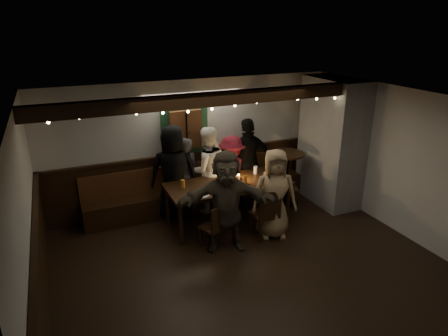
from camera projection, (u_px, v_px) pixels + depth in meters
name	position (u px, v px, depth m)	size (l,w,h in m)	color
room	(266.00, 164.00, 7.62)	(6.02, 5.01, 2.62)	black
dining_table	(228.00, 186.00, 7.42)	(2.31, 0.99, 1.00)	black
chair_near_left	(216.00, 225.00, 6.65)	(0.49, 0.49, 0.82)	black
chair_near_right	(267.00, 212.00, 6.94)	(0.44, 0.44, 0.95)	black
chair_end	(282.00, 183.00, 8.09)	(0.56, 0.56, 0.97)	black
high_top	(287.00, 171.00, 8.32)	(0.69, 0.69, 1.10)	black
person_a	(174.00, 173.00, 7.61)	(0.90, 0.59, 1.85)	black
person_b	(185.00, 177.00, 7.79)	(0.57, 0.38, 1.58)	#2A2A2D
person_c	(207.00, 170.00, 7.90)	(0.85, 0.66, 1.75)	silver
person_d	(232.00, 171.00, 8.16)	(0.97, 0.56, 1.50)	maroon
person_e	(248.00, 162.00, 8.21)	(1.07, 0.45, 1.83)	black
person_f	(226.00, 201.00, 6.55)	(1.61, 0.51, 1.74)	#41392C
person_g	(274.00, 194.00, 6.96)	(0.80, 0.52, 1.63)	tan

